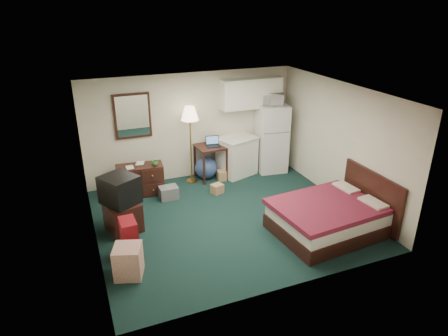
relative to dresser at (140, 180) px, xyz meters
name	(u,v)px	position (x,y,z in m)	size (l,w,h in m)	color
floor	(228,218)	(1.39, -1.70, -0.34)	(5.00, 4.50, 0.01)	black
ceiling	(228,93)	(1.39, -1.70, 2.16)	(5.00, 4.50, 0.01)	beige
walls	(228,159)	(1.39, -1.70, 0.91)	(5.01, 4.51, 2.50)	beige
mirror	(132,116)	(0.04, 0.52, 1.31)	(0.80, 0.06, 1.00)	white
upper_cabinets	(251,93)	(2.84, 0.38, 1.61)	(1.50, 0.35, 0.70)	white
headboard	(371,197)	(3.85, -2.87, 0.21)	(0.06, 1.56, 1.00)	black
dresser	(140,180)	(0.00, 0.00, 0.00)	(1.00, 0.45, 0.68)	black
floor_lamp	(191,145)	(1.25, 0.22, 0.57)	(0.39, 0.39, 1.81)	gold
desk	(211,162)	(1.74, 0.23, 0.07)	(0.65, 0.65, 0.82)	black
exercise_ball	(206,168)	(1.62, 0.26, -0.07)	(0.53, 0.53, 0.53)	#2F4682
kitchen_counter	(237,157)	(2.41, 0.21, 0.12)	(0.84, 0.64, 0.92)	white
fridge	(271,138)	(3.31, 0.16, 0.50)	(0.69, 0.69, 1.67)	silver
bed	(327,218)	(2.87, -2.87, -0.05)	(1.84, 1.44, 0.59)	maroon
tv_stand	(123,217)	(-0.59, -1.38, -0.06)	(0.56, 0.61, 0.56)	black
suitcase	(129,238)	(-0.62, -2.21, -0.01)	(0.25, 0.41, 0.66)	maroon
retail_box	(128,261)	(-0.73, -2.77, -0.08)	(0.41, 0.41, 0.52)	beige
file_bin	(169,193)	(0.51, -0.44, -0.20)	(0.39, 0.29, 0.27)	slate
cardboard_box_a	(217,189)	(1.58, -0.60, -0.24)	(0.25, 0.21, 0.21)	#8A714E
cardboard_box_b	(222,175)	(1.93, 0.03, -0.22)	(0.20, 0.23, 0.23)	#8A714E
laptop	(213,142)	(1.79, 0.18, 0.59)	(0.32, 0.26, 0.22)	black
crt_tv	(120,190)	(-0.60, -1.34, 0.48)	(0.57, 0.61, 0.53)	black
microwave	(273,98)	(3.31, 0.16, 1.50)	(0.49, 0.27, 0.33)	silver
book_a	(126,164)	(-0.29, -0.06, 0.45)	(0.16, 0.02, 0.21)	#8A714E
book_b	(136,159)	(-0.04, 0.12, 0.46)	(0.17, 0.02, 0.23)	#8A714E
mug	(155,163)	(0.32, -0.12, 0.41)	(0.14, 0.11, 0.14)	#347B30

